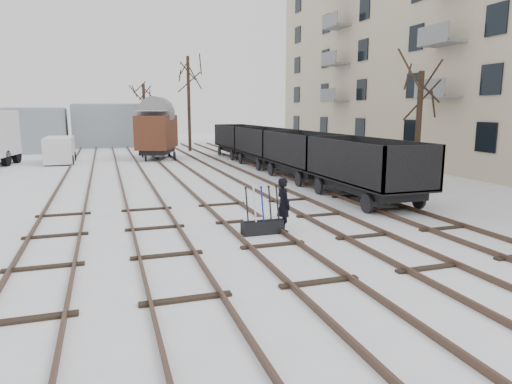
# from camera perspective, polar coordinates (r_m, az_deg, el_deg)

# --- Properties ---
(ground) EXTENTS (120.00, 120.00, 0.00)m
(ground) POSITION_cam_1_polar(r_m,az_deg,el_deg) (13.14, 2.11, -6.76)
(ground) COLOR white
(ground) RESTS_ON ground
(tracks) EXTENTS (13.90, 52.00, 0.16)m
(tracks) POSITION_cam_1_polar(r_m,az_deg,el_deg) (26.10, -8.39, 1.83)
(tracks) COLOR black
(tracks) RESTS_ON ground
(apartment_block) EXTENTS (10.12, 45.00, 16.10)m
(apartment_block) POSITION_cam_1_polar(r_m,az_deg,el_deg) (35.70, 25.99, 16.01)
(apartment_block) COLOR #BFAC93
(apartment_block) RESTS_ON ground
(shed_left) EXTENTS (10.00, 8.00, 4.10)m
(shed_left) POSITION_cam_1_polar(r_m,az_deg,el_deg) (48.58, -28.69, 6.88)
(shed_left) COLOR #8F99A1
(shed_left) RESTS_ON ground
(shed_right) EXTENTS (7.00, 6.00, 4.50)m
(shed_right) POSITION_cam_1_polar(r_m,az_deg,el_deg) (51.80, -18.01, 7.98)
(shed_right) COLOR #8F99A1
(shed_right) RESTS_ON ground
(ground_frame) EXTENTS (1.30, 0.42, 1.49)m
(ground_frame) POSITION_cam_1_polar(r_m,az_deg,el_deg) (14.31, 0.77, -4.15)
(ground_frame) COLOR black
(ground_frame) RESTS_ON ground
(worker) EXTENTS (0.49, 0.68, 1.73)m
(worker) POSITION_cam_1_polar(r_m,az_deg,el_deg) (14.52, 3.45, -1.60)
(worker) COLOR black
(worker) RESTS_ON ground
(freight_wagon_a) EXTENTS (2.56, 6.39, 2.61)m
(freight_wagon_a) POSITION_cam_1_polar(r_m,az_deg,el_deg) (19.86, 13.51, 1.72)
(freight_wagon_a) COLOR black
(freight_wagon_a) RESTS_ON ground
(freight_wagon_b) EXTENTS (2.56, 6.39, 2.61)m
(freight_wagon_b) POSITION_cam_1_polar(r_m,az_deg,el_deg) (25.48, 5.94, 3.77)
(freight_wagon_b) COLOR black
(freight_wagon_b) RESTS_ON ground
(freight_wagon_c) EXTENTS (2.56, 6.39, 2.61)m
(freight_wagon_c) POSITION_cam_1_polar(r_m,az_deg,el_deg) (31.39, 1.15, 5.04)
(freight_wagon_c) COLOR black
(freight_wagon_c) RESTS_ON ground
(freight_wagon_d) EXTENTS (2.56, 6.39, 2.61)m
(freight_wagon_d) POSITION_cam_1_polar(r_m,az_deg,el_deg) (37.47, -2.12, 5.87)
(freight_wagon_d) COLOR black
(freight_wagon_d) RESTS_ON ground
(box_van_wagon) EXTENTS (4.08, 5.54, 3.79)m
(box_van_wagon) POSITION_cam_1_polar(r_m,az_deg,el_deg) (37.12, -12.28, 7.48)
(box_van_wagon) COLOR black
(box_van_wagon) RESTS_ON ground
(panel_van) EXTENTS (1.97, 4.29, 1.89)m
(panel_van) POSITION_cam_1_polar(r_m,az_deg,el_deg) (36.30, -23.34, 4.89)
(panel_van) COLOR silver
(panel_van) RESTS_ON ground
(tree_near) EXTENTS (0.30, 0.30, 5.80)m
(tree_near) POSITION_cam_1_polar(r_m,az_deg,el_deg) (25.46, 19.62, 7.54)
(tree_near) COLOR black
(tree_near) RESTS_ON ground
(tree_far_left) EXTENTS (0.30, 0.30, 6.43)m
(tree_far_left) POSITION_cam_1_polar(r_m,az_deg,el_deg) (48.11, -13.75, 9.20)
(tree_far_left) COLOR black
(tree_far_left) RESTS_ON ground
(tree_far_right) EXTENTS (0.30, 0.30, 8.69)m
(tree_far_right) POSITION_cam_1_polar(r_m,az_deg,el_deg) (43.65, -8.39, 10.79)
(tree_far_right) COLOR black
(tree_far_right) RESTS_ON ground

